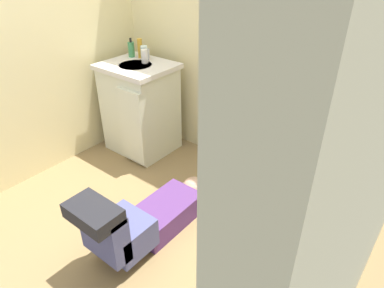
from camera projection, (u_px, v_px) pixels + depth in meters
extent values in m
cube|color=olive|center=(153.00, 227.00, 2.43)|extent=(2.90, 3.14, 0.04)
cube|color=beige|center=(247.00, 22.00, 2.55)|extent=(2.56, 0.08, 2.40)
cube|color=beige|center=(18.00, 25.00, 2.46)|extent=(0.08, 2.14, 2.40)
cube|color=silver|center=(307.00, 196.00, 2.40)|extent=(0.22, 0.30, 0.38)
cylinder|color=silver|center=(308.00, 178.00, 2.26)|extent=(0.35, 0.35, 0.08)
cube|color=silver|center=(324.00, 145.00, 2.30)|extent=(0.34, 0.17, 0.34)
cube|color=silver|center=(329.00, 120.00, 2.20)|extent=(0.36, 0.19, 0.03)
cube|color=silver|center=(141.00, 110.00, 3.13)|extent=(0.56, 0.48, 0.78)
cube|color=silver|center=(137.00, 66.00, 2.92)|extent=(0.60, 0.52, 0.04)
cylinder|color=silver|center=(136.00, 68.00, 2.91)|extent=(0.28, 0.28, 0.05)
cube|color=silver|center=(132.00, 127.00, 2.89)|extent=(0.26, 0.03, 0.66)
cylinder|color=silver|center=(148.00, 55.00, 2.98)|extent=(0.02, 0.02, 0.10)
cube|color=#512D6B|center=(165.00, 213.00, 2.40)|extent=(0.29, 0.52, 0.17)
sphere|color=tan|center=(194.00, 189.00, 2.62)|extent=(0.19, 0.19, 0.19)
cube|color=#484C7D|center=(125.00, 233.00, 2.11)|extent=(0.31, 0.28, 0.20)
cube|color=#484C7D|center=(104.00, 232.00, 1.95)|extent=(0.31, 0.12, 0.32)
cube|color=black|center=(93.00, 213.00, 1.83)|extent=(0.31, 0.19, 0.09)
cylinder|color=#512D6B|center=(161.00, 194.00, 2.62)|extent=(0.08, 0.30, 0.08)
cube|color=silver|center=(325.00, 109.00, 2.19)|extent=(0.22, 0.11, 0.10)
cube|color=#33598C|center=(349.00, 115.00, 2.11)|extent=(0.12, 0.09, 0.11)
cylinder|color=#418D53|center=(131.00, 50.00, 3.06)|extent=(0.06, 0.06, 0.13)
cylinder|color=black|center=(130.00, 40.00, 3.02)|extent=(0.02, 0.02, 0.04)
cylinder|color=gold|center=(140.00, 48.00, 3.03)|extent=(0.04, 0.04, 0.17)
cylinder|color=silver|center=(144.00, 53.00, 2.97)|extent=(0.06, 0.06, 0.13)
cylinder|color=silver|center=(145.00, 56.00, 2.91)|extent=(0.06, 0.06, 0.11)
cylinder|color=white|center=(248.00, 208.00, 2.41)|extent=(0.11, 0.11, 0.22)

